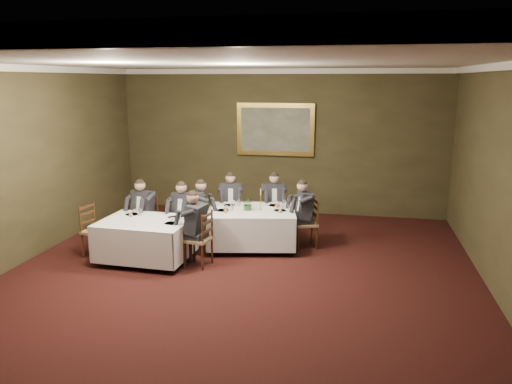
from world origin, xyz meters
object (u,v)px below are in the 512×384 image
(diner_main_backleft, at_px, (231,211))
(candlestick, at_px, (261,202))
(table_main, at_px, (252,225))
(painting, at_px, (275,130))
(chair_sec_backleft, at_px, (145,231))
(diner_sec_backright, at_px, (185,223))
(centerpiece, at_px, (248,203))
(diner_main_backright, at_px, (274,211))
(chair_main_endright, at_px, (306,233))
(chair_main_backright, at_px, (274,221))
(chair_main_backleft, at_px, (231,221))
(chair_sec_endleft, at_px, (97,241))
(chair_sec_endright, at_px, (199,250))
(chair_sec_backright, at_px, (185,234))
(diner_sec_endright, at_px, (198,238))
(diner_main_endleft, at_px, (198,222))
(chair_main_endleft, at_px, (197,233))
(diner_sec_backleft, at_px, (144,220))
(diner_main_endright, at_px, (306,222))

(diner_main_backleft, distance_m, candlestick, 1.12)
(table_main, distance_m, painting, 3.20)
(chair_sec_backleft, xyz_separation_m, diner_sec_backright, (0.86, -0.04, 0.23))
(centerpiece, relative_size, painting, 0.15)
(table_main, xyz_separation_m, diner_main_backright, (0.28, 0.93, 0.06))
(chair_main_endright, bearing_deg, diner_main_backleft, 51.05)
(chair_main_backright, bearing_deg, candlestick, 68.46)
(centerpiece, bearing_deg, diner_main_backright, 71.18)
(chair_main_backleft, height_order, candlestick, candlestick)
(chair_main_endright, relative_size, chair_sec_endleft, 1.00)
(chair_main_backright, relative_size, painting, 0.53)
(painting, bearing_deg, chair_sec_endright, -100.20)
(chair_sec_endright, bearing_deg, painting, -0.90)
(chair_sec_backright, relative_size, diner_sec_backright, 0.74)
(diner_sec_endright, xyz_separation_m, painting, (0.72, 3.94, 1.55))
(diner_main_backright, bearing_deg, chair_sec_backright, 24.83)
(chair_sec_backright, xyz_separation_m, chair_sec_endright, (0.55, -0.85, 0.00))
(diner_main_endleft, distance_m, painting, 3.50)
(table_main, bearing_deg, candlestick, 19.13)
(chair_sec_backleft, bearing_deg, chair_main_backleft, -133.08)
(diner_main_endleft, relative_size, chair_sec_endleft, 1.35)
(chair_main_endleft, relative_size, chair_sec_backright, 1.00)
(candlestick, bearing_deg, chair_main_backleft, 137.76)
(diner_main_backleft, bearing_deg, chair_main_backleft, -90.00)
(diner_sec_backright, bearing_deg, diner_sec_backleft, 10.85)
(diner_main_backleft, relative_size, diner_main_endleft, 1.00)
(chair_main_backleft, height_order, chair_sec_backleft, same)
(chair_main_endleft, bearing_deg, candlestick, 78.14)
(chair_main_backleft, bearing_deg, chair_main_endleft, 53.91)
(chair_sec_backright, bearing_deg, diner_main_backright, -127.77)
(diner_main_endright, height_order, diner_sec_endright, same)
(chair_main_backleft, distance_m, chair_sec_endleft, 2.83)
(diner_main_endright, xyz_separation_m, chair_sec_endright, (-1.75, -1.38, -0.23))
(diner_main_endright, xyz_separation_m, diner_sec_endright, (-1.76, -1.38, 0.00))
(diner_main_backright, distance_m, chair_sec_backright, 2.01)
(chair_main_backright, distance_m, diner_sec_endright, 2.35)
(chair_sec_backleft, height_order, chair_sec_endleft, same)
(diner_main_backright, bearing_deg, diner_main_endright, 121.77)
(diner_sec_backright, height_order, centerpiece, diner_sec_backright)
(chair_sec_endright, distance_m, diner_sec_endright, 0.23)
(diner_main_backright, bearing_deg, chair_sec_endleft, 19.46)
(diner_sec_backright, xyz_separation_m, chair_sec_endright, (0.55, -0.84, -0.23))
(diner_main_endright, height_order, diner_sec_backright, same)
(chair_main_backright, bearing_deg, table_main, 59.01)
(diner_main_backleft, bearing_deg, candlestick, 126.38)
(diner_sec_backright, relative_size, centerpiece, 4.81)
(chair_main_endleft, distance_m, diner_sec_endright, 1.05)
(diner_main_endleft, height_order, chair_sec_backleft, diner_main_endleft)
(chair_main_endleft, bearing_deg, chair_sec_endleft, -86.25)
(chair_sec_backleft, xyz_separation_m, chair_sec_endright, (1.41, -0.88, 0.00))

